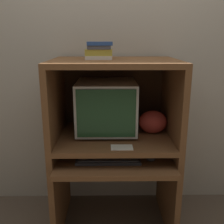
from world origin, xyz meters
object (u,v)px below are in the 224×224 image
object	(u,v)px
crt_monitor	(106,106)
keyboard	(108,160)
book_stack	(99,51)
snack_bag	(153,122)
mouse	(151,159)

from	to	relation	value
crt_monitor	keyboard	distance (m)	0.41
crt_monitor	book_stack	xyz separation A→B (m)	(-0.05, -0.06, 0.41)
snack_bag	book_stack	world-z (taller)	book_stack
book_stack	keyboard	bearing A→B (deg)	-73.91
keyboard	snack_bag	distance (m)	0.46
crt_monitor	keyboard	world-z (taller)	crt_monitor
crt_monitor	snack_bag	world-z (taller)	crt_monitor
keyboard	book_stack	bearing A→B (deg)	106.09
crt_monitor	book_stack	distance (m)	0.42
mouse	snack_bag	xyz separation A→B (m)	(0.04, 0.23, 0.20)
crt_monitor	book_stack	size ratio (longest dim) A/B	2.40
mouse	snack_bag	bearing A→B (deg)	79.72
keyboard	book_stack	xyz separation A→B (m)	(-0.06, 0.21, 0.73)
crt_monitor	snack_bag	size ratio (longest dim) A/B	2.13
crt_monitor	mouse	bearing A→B (deg)	-40.98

